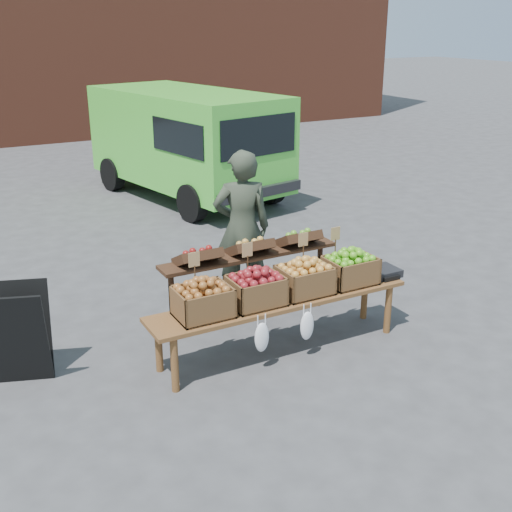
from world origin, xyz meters
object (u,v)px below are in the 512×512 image
vendor (242,228)px  crate_red_apples (305,280)px  back_table (250,278)px  crate_green_apples (350,270)px  delivery_van (187,145)px  crate_golden_apples (203,302)px  chalkboard_sign (14,335)px  weighing_scale (382,272)px  display_bench (280,325)px  crate_russet_pears (256,291)px

vendor → crate_red_apples: bearing=111.4°
back_table → crate_green_apples: bearing=-42.8°
delivery_van → crate_golden_apples: 6.41m
vendor → crate_red_apples: 1.28m
chalkboard_sign → weighing_scale: bearing=8.8°
delivery_van → back_table: 5.46m
chalkboard_sign → back_table: bearing=20.5°
delivery_van → crate_red_apples: size_ratio=8.63×
chalkboard_sign → back_table: size_ratio=0.44×
back_table → delivery_van: bearing=74.1°
display_bench → crate_golden_apples: (-0.82, 0.00, 0.42)m
crate_golden_apples → chalkboard_sign: bearing=157.2°
vendor → crate_red_apples: vendor is taller
weighing_scale → crate_golden_apples: bearing=180.0°
crate_green_apples → crate_russet_pears: bearing=180.0°
chalkboard_sign → delivery_van: bearing=72.5°
chalkboard_sign → crate_golden_apples: (1.57, -0.66, 0.24)m
delivery_van → crate_red_apples: bearing=-113.4°
crate_red_apples → crate_green_apples: size_ratio=1.00×
crate_russet_pears → crate_green_apples: (1.10, 0.00, 0.00)m
display_bench → crate_red_apples: 0.51m
display_bench → crate_green_apples: (0.82, 0.00, 0.42)m
vendor → display_bench: vendor is taller
crate_russet_pears → weighing_scale: (1.52, 0.00, -0.10)m
crate_russet_pears → weighing_scale: crate_russet_pears is taller
crate_russet_pears → weighing_scale: size_ratio=1.47×
delivery_van → crate_russet_pears: 6.23m
delivery_van → crate_red_apples: delivery_van is taller
vendor → crate_russet_pears: size_ratio=3.59×
crate_golden_apples → crate_green_apples: bearing=0.0°
vendor → weighing_scale: vendor is taller
crate_golden_apples → delivery_van: bearing=68.4°
chalkboard_sign → crate_golden_apples: chalkboard_sign is taller
delivery_van → weighing_scale: size_ratio=12.69×
crate_russet_pears → crate_red_apples: size_ratio=1.00×
delivery_van → chalkboard_sign: (-3.93, -5.29, -0.50)m
crate_red_apples → chalkboard_sign: bearing=166.1°
display_bench → weighing_scale: bearing=0.0°
vendor → chalkboard_sign: size_ratio=1.93×
delivery_van → display_bench: 6.18m
crate_green_apples → weighing_scale: bearing=0.0°
vendor → display_bench: bearing=99.1°
vendor → back_table: bearing=90.6°
crate_golden_apples → crate_green_apples: (1.65, 0.00, 0.00)m
vendor → display_bench: size_ratio=0.67×
back_table → display_bench: back_table is taller
delivery_van → crate_russet_pears: bearing=-118.4°
crate_golden_apples → crate_red_apples: 1.10m
delivery_van → crate_green_apples: bearing=-108.3°
delivery_van → display_bench: bearing=-116.0°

